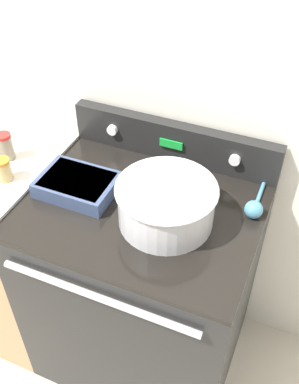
{
  "coord_description": "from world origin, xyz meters",
  "views": [
    {
      "loc": [
        0.46,
        -0.69,
        1.97
      ],
      "look_at": [
        0.02,
        0.34,
        0.97
      ],
      "focal_mm": 42.0,
      "sensor_mm": 36.0,
      "label": 1
    }
  ],
  "objects": [
    {
      "name": "spice_jar_orange_cap",
      "position": [
        -0.51,
        0.25,
        0.97
      ],
      "size": [
        0.06,
        0.06,
        0.09
      ],
      "color": "tan",
      "rests_on": "side_counter"
    },
    {
      "name": "mixing_bowl",
      "position": [
        0.1,
        0.29,
        0.99
      ],
      "size": [
        0.33,
        0.33,
        0.15
      ],
      "color": "silver",
      "rests_on": "stove_range"
    },
    {
      "name": "side_counter",
      "position": [
        -0.69,
        0.32,
        0.46
      ],
      "size": [
        0.57,
        0.65,
        0.92
      ],
      "color": "tan",
      "rests_on": "ground_plane"
    },
    {
      "name": "stove_range",
      "position": [
        0.0,
        0.32,
        0.46
      ],
      "size": [
        0.81,
        0.68,
        0.91
      ],
      "color": "black",
      "rests_on": "ground_plane"
    },
    {
      "name": "ladle",
      "position": [
        0.36,
        0.45,
        0.94
      ],
      "size": [
        0.06,
        0.28,
        0.06
      ],
      "color": "teal",
      "rests_on": "stove_range"
    },
    {
      "name": "spice_jar_red_cap",
      "position": [
        -0.58,
        0.36,
        0.98
      ],
      "size": [
        0.06,
        0.06,
        0.11
      ],
      "color": "gray",
      "rests_on": "side_counter"
    },
    {
      "name": "kitchen_wall",
      "position": [
        0.0,
        0.68,
        1.25
      ],
      "size": [
        8.0,
        0.05,
        2.5
      ],
      "color": "silver",
      "rests_on": "ground_plane"
    },
    {
      "name": "control_panel",
      "position": [
        0.0,
        0.62,
        0.99
      ],
      "size": [
        0.81,
        0.07,
        0.16
      ],
      "color": "black",
      "rests_on": "stove_range"
    },
    {
      "name": "casserole_dish",
      "position": [
        -0.24,
        0.31,
        0.94
      ],
      "size": [
        0.27,
        0.19,
        0.06
      ],
      "color": "#38476B",
      "rests_on": "stove_range"
    }
  ]
}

